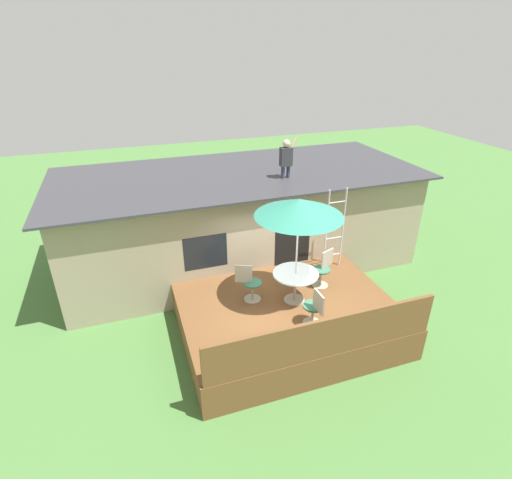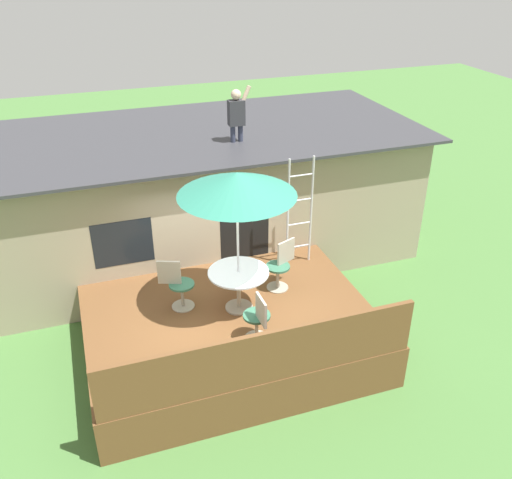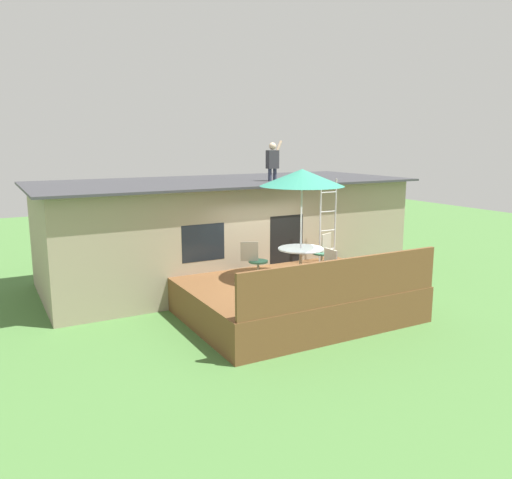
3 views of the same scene
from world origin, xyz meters
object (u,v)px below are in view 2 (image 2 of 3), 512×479
object	(u,v)px
patio_chair_right	(281,265)
patio_chair_left	(177,285)
patio_table	(239,280)
person_figure	(237,112)
patio_chair_near	(258,318)
step_ladder	(300,212)
patio_umbrella	(237,184)

from	to	relation	value
patio_chair_right	patio_chair_left	bearing A→B (deg)	-22.76
patio_table	person_figure	bearing A→B (deg)	72.68
patio_chair_left	patio_chair_near	bearing A→B (deg)	-32.32
person_figure	patio_chair_left	distance (m)	3.72
step_ladder	patio_chair_near	distance (m)	2.69
step_ladder	patio_chair_right	bearing A→B (deg)	-131.99
step_ladder	patio_chair_left	world-z (taller)	step_ladder
patio_table	patio_umbrella	size ratio (longest dim) A/B	0.41
patio_chair_right	step_ladder	bearing A→B (deg)	-155.16
patio_table	patio_umbrella	world-z (taller)	patio_umbrella
patio_table	patio_umbrella	xyz separation A→B (m)	(0.00, 0.00, 1.76)
patio_umbrella	person_figure	bearing A→B (deg)	72.68
patio_chair_left	patio_chair_near	size ratio (longest dim) A/B	1.00
patio_umbrella	person_figure	distance (m)	2.88
patio_chair_left	patio_chair_right	bearing A→B (deg)	21.69
patio_table	patio_chair_left	distance (m)	1.06
person_figure	patio_chair_right	distance (m)	3.22
patio_table	patio_umbrella	bearing A→B (deg)	53.97
step_ladder	patio_chair_left	size ratio (longest dim) A/B	2.39
patio_table	person_figure	size ratio (longest dim) A/B	0.94
patio_table	step_ladder	size ratio (longest dim) A/B	0.47
patio_table	patio_chair_near	world-z (taller)	patio_chair_near
patio_chair_near	patio_table	bearing A→B (deg)	0.00
patio_chair_right	person_figure	bearing A→B (deg)	-111.32
person_figure	patio_chair_right	world-z (taller)	person_figure
patio_chair_left	step_ladder	bearing A→B (deg)	37.34
person_figure	patio_chair_left	bearing A→B (deg)	-128.00
patio_chair_right	patio_chair_near	distance (m)	1.65
patio_umbrella	step_ladder	bearing A→B (deg)	35.37
patio_table	person_figure	xyz separation A→B (m)	(0.85, 2.73, 2.09)
patio_umbrella	patio_chair_near	distance (m)	2.13
step_ladder	person_figure	xyz separation A→B (m)	(-0.73, 1.61, 1.57)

